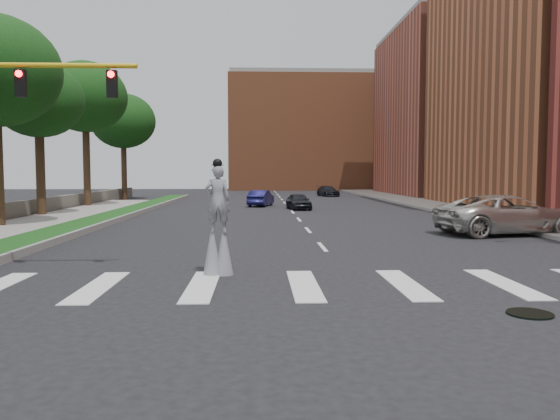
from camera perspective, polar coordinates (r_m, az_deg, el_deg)
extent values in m
plane|color=black|center=(13.10, 8.60, -8.65)|extent=(160.00, 160.00, 0.00)
cube|color=#123F12|center=(33.90, -17.79, -0.82)|extent=(2.00, 60.00, 0.25)
cube|color=gray|center=(33.63, -16.06, -0.79)|extent=(0.20, 60.00, 0.28)
cube|color=gray|center=(40.51, 19.36, -0.14)|extent=(5.00, 90.00, 0.18)
cube|color=#565149|center=(37.56, -25.09, 0.10)|extent=(0.50, 56.00, 1.10)
cylinder|color=black|center=(12.20, 24.65, -9.82)|extent=(0.90, 0.90, 0.04)
cube|color=#A8513E|center=(71.25, 18.04, 9.56)|extent=(16.00, 22.00, 20.00)
cube|color=#A25633|center=(91.15, 3.06, 7.86)|extent=(26.00, 14.00, 18.00)
cylinder|color=gold|center=(16.91, -23.60, 13.69)|extent=(5.20, 0.14, 0.14)
cube|color=black|center=(17.05, -25.47, 11.85)|extent=(0.28, 0.18, 0.75)
cylinder|color=#FF0C0C|center=(17.00, -25.63, 12.73)|extent=(0.18, 0.06, 0.18)
cube|color=black|center=(16.25, -17.14, 12.47)|extent=(0.28, 0.18, 0.75)
cylinder|color=#FF0C0C|center=(16.20, -17.25, 13.39)|extent=(0.18, 0.06, 0.18)
cylinder|color=#312113|center=(15.26, -5.88, -4.62)|extent=(0.07, 0.07, 1.15)
cylinder|color=#312113|center=(15.26, -7.09, -4.63)|extent=(0.07, 0.07, 1.15)
cone|color=slate|center=(15.24, -5.88, -4.08)|extent=(0.52, 0.52, 1.44)
cone|color=slate|center=(15.24, -7.09, -4.09)|extent=(0.52, 0.52, 1.44)
imported|color=slate|center=(15.10, -6.53, 1.08)|extent=(0.72, 0.50, 1.88)
sphere|color=black|center=(15.09, -6.56, 4.88)|extent=(0.26, 0.26, 0.26)
cylinder|color=black|center=(15.09, -6.56, 4.69)|extent=(0.34, 0.34, 0.02)
cube|color=yellow|center=(15.23, -6.54, 3.05)|extent=(0.22, 0.05, 0.10)
imported|color=beige|center=(27.05, 22.73, -0.45)|extent=(6.91, 4.00, 1.81)
imported|color=black|center=(41.58, 1.96, 0.92)|extent=(1.98, 3.83, 1.25)
imported|color=#17164D|center=(45.54, -2.01, 1.24)|extent=(2.34, 4.26, 1.33)
imported|color=black|center=(64.27, 5.03, 1.98)|extent=(2.61, 4.47, 1.22)
cylinder|color=#312113|center=(37.49, -23.75, 3.86)|extent=(0.56, 0.56, 5.98)
ellipsoid|color=black|center=(37.76, -23.94, 10.52)|extent=(5.55, 5.55, 4.72)
cylinder|color=#312113|center=(46.33, -19.55, 4.66)|extent=(0.56, 0.56, 7.16)
ellipsoid|color=black|center=(46.70, -19.70, 11.08)|extent=(6.57, 6.57, 5.58)
cylinder|color=#312113|center=(58.56, -15.98, 4.20)|extent=(0.56, 0.56, 6.43)
ellipsoid|color=black|center=(58.79, -16.07, 8.94)|extent=(6.57, 6.57, 5.59)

